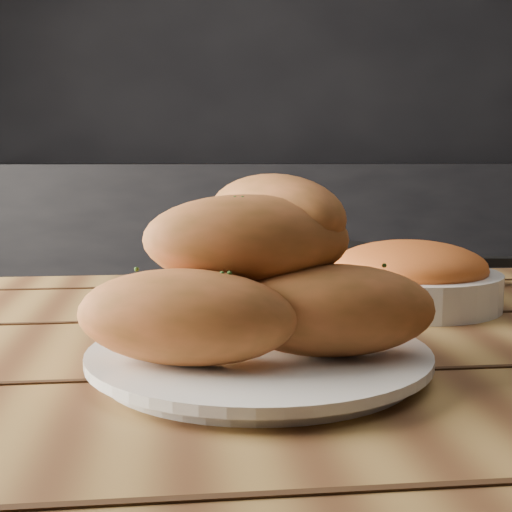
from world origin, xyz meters
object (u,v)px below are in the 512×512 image
at_px(table, 222,454).
at_px(skillet, 339,268).
at_px(bowl, 409,277).
at_px(bread_rolls, 256,275).
at_px(plate, 259,359).

bearing_deg(table, skillet, 58.46).
bearing_deg(bowl, skillet, 108.60).
xyz_separation_m(table, skillet, (0.18, 0.29, 0.13)).
bearing_deg(bread_rolls, skillet, 67.45).
height_order(skillet, bowl, bowl).
relative_size(plate, bread_rolls, 0.96).
bearing_deg(table, bread_rolls, -74.31).
height_order(table, skillet, skillet).
distance_m(plate, skillet, 0.41).
bearing_deg(table, plate, -73.85).
xyz_separation_m(table, bowl, (0.23, 0.15, 0.14)).
bearing_deg(bread_rolls, plate, -62.93).
relative_size(plate, skillet, 0.70).
relative_size(table, bread_rolls, 5.01).
distance_m(plate, bread_rolls, 0.07).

